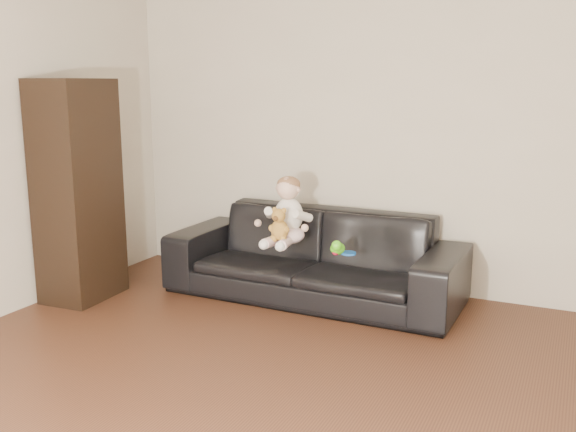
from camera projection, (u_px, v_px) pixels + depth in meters
The scene contains 9 objects.
wall_back at pixel (410, 132), 5.07m from camera, with size 5.00×5.00×0.00m, color beige.
sofa at pixel (314, 256), 5.07m from camera, with size 2.31×0.90×0.67m, color black.
cabinet at pixel (78, 191), 4.96m from camera, with size 0.43×0.59×1.71m, color black.
shelf_item at pixel (76, 141), 4.88m from camera, with size 0.18×0.25×0.28m, color silver.
baby at pixel (287, 215), 4.96m from camera, with size 0.36×0.45×0.53m.
teddy_bear at pixel (279, 225), 4.82m from camera, with size 0.14×0.14×0.25m.
toy_green at pixel (338, 248), 4.70m from camera, with size 0.11×0.13×0.09m, color #53D719.
toy_rattle at pixel (336, 251), 4.68m from camera, with size 0.06×0.06×0.06m, color red.
toy_blue_disc at pixel (349, 253), 4.71m from camera, with size 0.11×0.11×0.02m, color blue.
Camera 1 is at (1.28, -2.27, 1.68)m, focal length 40.00 mm.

